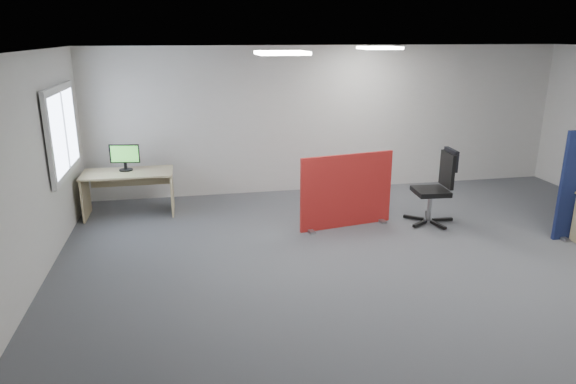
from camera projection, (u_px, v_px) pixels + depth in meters
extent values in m
plane|color=#52555A|center=(401.00, 263.00, 6.77)|extent=(9.00, 9.00, 0.00)
cube|color=white|center=(416.00, 51.00, 5.98)|extent=(9.00, 7.00, 0.02)
cube|color=silver|center=(332.00, 119.00, 9.66)|extent=(9.00, 0.02, 2.70)
cube|color=silver|center=(18.00, 182.00, 5.55)|extent=(0.02, 7.00, 2.70)
cube|color=white|center=(63.00, 131.00, 7.38)|extent=(0.06, 1.70, 1.30)
cube|color=white|center=(64.00, 131.00, 7.38)|extent=(0.02, 1.50, 1.10)
cube|color=white|center=(282.00, 53.00, 6.18)|extent=(0.60, 0.60, 0.04)
cube|color=white|center=(379.00, 48.00, 8.42)|extent=(0.60, 0.60, 0.04)
cube|color=gray|center=(561.00, 237.00, 7.56)|extent=(0.08, 0.30, 0.04)
cube|color=#A92315|center=(347.00, 191.00, 7.89)|extent=(1.52, 0.32, 1.15)
cube|color=gray|center=(307.00, 227.00, 7.95)|extent=(0.08, 0.30, 0.04)
cube|color=gray|center=(383.00, 222.00, 8.17)|extent=(0.08, 0.30, 0.04)
cube|color=tan|center=(127.00, 173.00, 8.39)|extent=(1.45, 0.72, 0.03)
cube|color=tan|center=(86.00, 196.00, 8.37)|extent=(0.03, 0.66, 0.70)
cube|color=tan|center=(172.00, 192.00, 8.62)|extent=(0.03, 0.66, 0.70)
cube|color=tan|center=(130.00, 177.00, 8.75)|extent=(1.30, 0.02, 0.30)
cylinder|color=black|center=(126.00, 170.00, 8.48)|extent=(0.22, 0.22, 0.02)
cube|color=black|center=(126.00, 166.00, 8.46)|extent=(0.05, 0.04, 0.11)
cube|color=black|center=(124.00, 154.00, 8.39)|extent=(0.48, 0.11, 0.31)
cube|color=green|center=(124.00, 154.00, 8.38)|extent=(0.44, 0.08, 0.27)
cube|color=black|center=(443.00, 219.00, 8.22)|extent=(0.33, 0.08, 0.04)
cube|color=black|center=(427.00, 215.00, 8.42)|extent=(0.17, 0.32, 0.04)
cube|color=black|center=(413.00, 218.00, 8.30)|extent=(0.28, 0.25, 0.04)
cube|color=black|center=(420.00, 224.00, 8.04)|extent=(0.31, 0.22, 0.04)
cube|color=black|center=(438.00, 225.00, 7.99)|extent=(0.13, 0.33, 0.04)
cylinder|color=gray|center=(429.00, 207.00, 8.13)|extent=(0.07, 0.07, 0.46)
cube|color=black|center=(431.00, 191.00, 8.05)|extent=(0.53, 0.53, 0.08)
cube|color=black|center=(447.00, 170.00, 7.98)|extent=(0.09, 0.46, 0.54)
cube|color=black|center=(451.00, 159.00, 7.93)|extent=(0.09, 0.42, 0.33)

